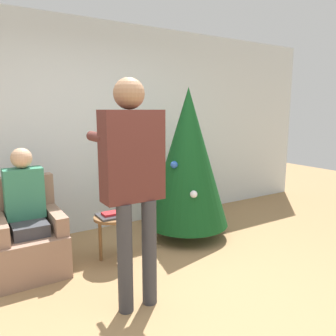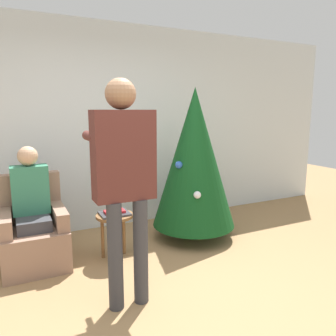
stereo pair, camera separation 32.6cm
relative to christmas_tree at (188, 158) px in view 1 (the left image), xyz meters
The scene contains 9 objects.
ground_plane 1.98m from the christmas_tree, 127.80° to the right, with size 14.00×14.00×0.00m, color #99754C.
wall_back 1.41m from the christmas_tree, 139.72° to the left, with size 8.00×0.06×2.70m.
christmas_tree is the anchor object (origin of this frame).
armchair 1.99m from the christmas_tree, behind, with size 0.63×0.75×0.91m.
person_seated 1.89m from the christmas_tree, behind, with size 0.36×0.46×1.23m.
person_standing 1.58m from the christmas_tree, 141.15° to the right, with size 0.49×0.57×1.83m.
side_stool 1.23m from the christmas_tree, behind, with size 0.40×0.40×0.49m.
laptop 1.19m from the christmas_tree, behind, with size 0.31×0.26×0.02m.
book 1.18m from the christmas_tree, behind, with size 0.21×0.13×0.02m.
Camera 1 is at (-1.27, -1.90, 1.59)m, focal length 35.00 mm.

